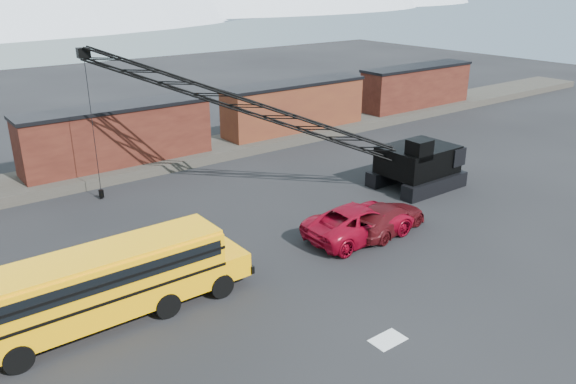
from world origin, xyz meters
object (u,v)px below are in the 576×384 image
Objects in this scene: school_bus at (110,281)px; red_pickup at (360,221)px; maroon_suv at (386,218)px; crawler_crane at (252,108)px.

red_pickup is (13.67, -0.36, -0.87)m from school_bus.
red_pickup is at bearing 68.76° from maroon_suv.
red_pickup is 10.06m from crawler_crane.
school_bus is 1.76× the size of red_pickup.
school_bus is 2.10× the size of maroon_suv.
maroon_suv is (15.32, -0.71, -0.99)m from school_bus.
crawler_crane is (-2.72, 9.11, 4.94)m from maroon_suv.
crawler_crane is (12.60, 8.40, 3.95)m from school_bus.
crawler_crane is at bearing 7.12° from maroon_suv.
school_bus is at bearing -146.31° from crawler_crane.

